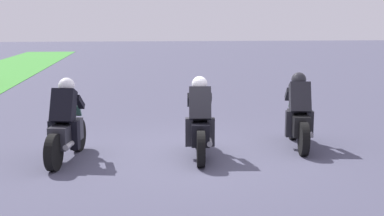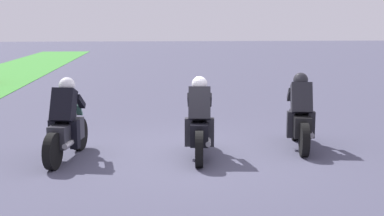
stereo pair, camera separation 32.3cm
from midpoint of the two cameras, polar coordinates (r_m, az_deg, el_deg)
ground_plane at (r=10.01m, az=-0.82°, el=-5.11°), size 120.00×120.00×0.00m
rider_lane_a at (r=10.67m, az=10.73°, el=-0.94°), size 2.03×0.61×1.51m
rider_lane_b at (r=9.72m, az=-0.09°, el=-1.79°), size 2.04×0.57×1.51m
rider_lane_c at (r=9.79m, az=-14.52°, el=-2.01°), size 2.03×0.63×1.51m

